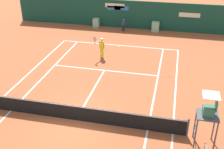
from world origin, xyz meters
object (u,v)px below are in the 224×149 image
Objects in this scene: tennis_ball_by_sideline at (166,77)px; tennis_ball_near_service_line at (170,76)px; player_on_baseline at (101,46)px; umpire_chair at (208,113)px; ball_kid_left_post at (123,24)px.

tennis_ball_near_service_line is (0.28, 0.19, 0.00)m from tennis_ball_by_sideline.
player_on_baseline is 27.67× the size of tennis_ball_near_service_line.
player_on_baseline reaches higher than tennis_ball_near_service_line.
umpire_chair is 7.43m from tennis_ball_near_service_line.
tennis_ball_near_service_line is at bearing 34.25° from tennis_ball_by_sideline.
umpire_chair is at bearing -71.67° from tennis_ball_by_sideline.
player_on_baseline reaches higher than tennis_ball_by_sideline.
ball_kid_left_post is at bearing 23.84° from umpire_chair.
umpire_chair is 11.88m from player_on_baseline.
tennis_ball_near_service_line is (-1.95, 6.94, -1.81)m from umpire_chair.
player_on_baseline is 1.47× the size of ball_kid_left_post.
umpire_chair reaches higher than tennis_ball_near_service_line.
player_on_baseline is 27.67× the size of tennis_ball_by_sideline.
tennis_ball_by_sideline is 1.00× the size of tennis_ball_near_service_line.
tennis_ball_by_sideline is at bearing 128.06° from ball_kid_left_post.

